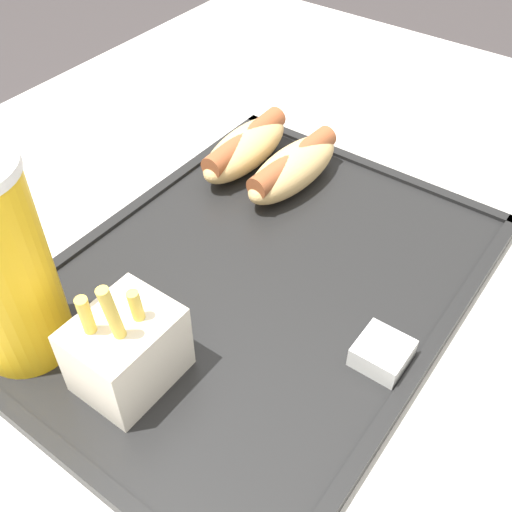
{
  "coord_description": "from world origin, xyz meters",
  "views": [
    {
      "loc": [
        -0.25,
        -0.23,
        1.18
      ],
      "look_at": [
        0.05,
        -0.01,
        0.82
      ],
      "focal_mm": 42.0,
      "sensor_mm": 36.0,
      "label": 1
    }
  ],
  "objects_px": {
    "hot_dog_near": "(293,167)",
    "fries_carton": "(127,349)",
    "sauce_cup_mayo": "(382,352)",
    "hot_dog_far": "(245,147)"
  },
  "relations": [
    {
      "from": "hot_dog_far",
      "to": "fries_carton",
      "type": "height_order",
      "value": "fries_carton"
    },
    {
      "from": "hot_dog_near",
      "to": "sauce_cup_mayo",
      "type": "relative_size",
      "value": 3.41
    },
    {
      "from": "hot_dog_near",
      "to": "fries_carton",
      "type": "xyz_separation_m",
      "value": [
        -0.28,
        -0.04,
        0.01
      ]
    },
    {
      "from": "sauce_cup_mayo",
      "to": "hot_dog_near",
      "type": "bearing_deg",
      "value": 51.08
    },
    {
      "from": "hot_dog_near",
      "to": "fries_carton",
      "type": "bearing_deg",
      "value": -172.7
    },
    {
      "from": "sauce_cup_mayo",
      "to": "hot_dog_far",
      "type": "bearing_deg",
      "value": 58.9
    },
    {
      "from": "fries_carton",
      "to": "sauce_cup_mayo",
      "type": "distance_m",
      "value": 0.2
    },
    {
      "from": "hot_dog_far",
      "to": "sauce_cup_mayo",
      "type": "relative_size",
      "value": 3.37
    },
    {
      "from": "hot_dog_near",
      "to": "sauce_cup_mayo",
      "type": "distance_m",
      "value": 0.24
    },
    {
      "from": "hot_dog_far",
      "to": "fries_carton",
      "type": "relative_size",
      "value": 1.2
    }
  ]
}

